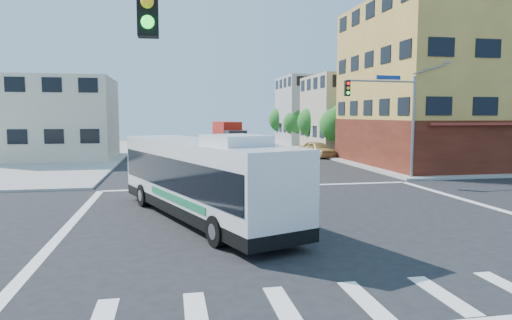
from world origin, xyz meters
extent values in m
plane|color=black|center=(0.00, 0.00, 0.00)|extent=(120.00, 120.00, 0.00)
cube|color=gray|center=(35.00, 35.00, 0.07)|extent=(50.00, 50.00, 0.15)
cube|color=gold|center=(20.00, 18.50, 7.00)|extent=(18.00, 15.00, 14.00)
cube|color=maroon|center=(20.00, 18.50, 2.00)|extent=(18.09, 15.08, 4.00)
cube|color=tan|center=(17.00, 34.00, 4.50)|extent=(12.00, 10.00, 9.00)
cube|color=#A5A5A0|center=(17.00, 48.00, 5.00)|extent=(12.00, 10.00, 10.00)
cube|color=beige|center=(-17.00, 30.00, 4.00)|extent=(12.00, 10.00, 8.00)
cylinder|color=gray|center=(10.80, 10.80, 3.50)|extent=(0.18, 0.18, 7.00)
cylinder|color=gray|center=(8.30, 10.55, 6.60)|extent=(5.01, 0.62, 0.12)
cube|color=black|center=(5.80, 10.30, 6.10)|extent=(0.32, 0.30, 1.00)
sphere|color=#FF0C0C|center=(5.80, 10.13, 6.40)|extent=(0.20, 0.20, 0.20)
sphere|color=yellow|center=(5.80, 10.13, 6.10)|extent=(0.20, 0.20, 0.20)
sphere|color=#19FF33|center=(5.80, 10.13, 5.80)|extent=(0.20, 0.20, 0.20)
cube|color=navy|center=(8.80, 10.60, 6.85)|extent=(1.80, 0.22, 0.28)
cube|color=gray|center=(13.30, 11.05, 8.00)|extent=(0.50, 0.22, 0.14)
cube|color=black|center=(-5.80, -10.30, 6.10)|extent=(0.32, 0.30, 1.00)
sphere|color=yellow|center=(-5.80, -10.47, 6.10)|extent=(0.20, 0.20, 0.20)
sphere|color=#19FF33|center=(-5.80, -10.47, 5.80)|extent=(0.20, 0.20, 0.20)
cylinder|color=#3A2815|center=(11.80, 28.00, 0.96)|extent=(0.28, 0.28, 1.92)
sphere|color=#1E611B|center=(11.80, 28.00, 3.37)|extent=(3.60, 3.60, 3.60)
sphere|color=#1E611B|center=(12.20, 27.70, 4.27)|extent=(2.52, 2.52, 2.52)
cylinder|color=#3A2815|center=(11.80, 36.00, 1.00)|extent=(0.28, 0.28, 1.99)
sphere|color=#1E611B|center=(11.80, 36.00, 3.51)|extent=(3.80, 3.80, 3.80)
sphere|color=#1E611B|center=(12.20, 35.70, 4.46)|extent=(2.66, 2.66, 2.66)
cylinder|color=#3A2815|center=(11.80, 44.00, 0.94)|extent=(0.28, 0.28, 1.89)
sphere|color=#1E611B|center=(11.80, 44.00, 3.25)|extent=(3.40, 3.40, 3.40)
sphere|color=#1E611B|center=(12.20, 43.70, 4.10)|extent=(2.38, 2.38, 2.38)
cylinder|color=#3A2815|center=(11.80, 52.00, 1.01)|extent=(0.28, 0.28, 2.03)
sphere|color=#1E611B|center=(11.80, 52.00, 3.63)|extent=(4.00, 4.00, 4.00)
sphere|color=#1E611B|center=(12.20, 51.70, 4.63)|extent=(2.80, 2.80, 2.80)
cube|color=black|center=(-4.27, 1.27, 0.57)|extent=(6.82, 12.57, 0.47)
cube|color=silver|center=(-4.27, 1.27, 1.84)|extent=(6.80, 12.55, 2.95)
cube|color=black|center=(-4.27, 1.27, 2.02)|extent=(6.72, 12.22, 1.29)
cube|color=black|center=(-6.41, 7.02, 1.91)|extent=(2.29, 0.90, 1.40)
cube|color=#E5590C|center=(-6.42, 7.05, 2.95)|extent=(1.87, 0.74, 0.29)
cube|color=silver|center=(-4.27, 1.27, 3.25)|extent=(6.67, 12.30, 0.12)
cube|color=silver|center=(-3.18, -1.64, 3.49)|extent=(2.52, 2.78, 0.37)
cube|color=#177748|center=(-5.33, 0.32, 1.09)|extent=(2.00, 5.34, 0.29)
cube|color=#177748|center=(-2.84, 1.25, 1.09)|extent=(2.00, 5.34, 0.29)
cylinder|color=black|center=(-6.81, 4.56, 0.54)|extent=(0.67, 1.12, 1.08)
cylinder|color=#99999E|center=(-6.94, 4.50, 0.54)|extent=(0.23, 0.52, 0.54)
cylinder|color=black|center=(-4.49, 5.42, 0.54)|extent=(0.67, 1.12, 1.08)
cylinder|color=#99999E|center=(-4.36, 5.47, 0.54)|extent=(0.23, 0.52, 0.54)
cylinder|color=black|center=(-4.04, -2.89, 0.54)|extent=(0.67, 1.12, 1.08)
cylinder|color=#99999E|center=(-4.17, -2.94, 0.54)|extent=(0.23, 0.52, 0.54)
cylinder|color=black|center=(-1.72, -2.02, 0.54)|extent=(0.67, 1.12, 1.08)
cylinder|color=#99999E|center=(-1.59, -1.97, 0.54)|extent=(0.23, 0.52, 0.54)
cube|color=#252429|center=(2.27, 36.43, 1.27)|extent=(2.56, 2.48, 2.54)
cube|color=black|center=(2.41, 35.51, 1.66)|extent=(2.04, 0.40, 0.98)
cube|color=#AE1B10|center=(1.67, 40.09, 2.05)|extent=(3.19, 5.78, 2.93)
cube|color=black|center=(1.86, 38.93, 0.54)|extent=(3.37, 8.06, 0.29)
cylinder|color=black|center=(1.22, 36.46, 0.49)|extent=(0.43, 1.01, 0.98)
cylinder|color=black|center=(3.25, 36.78, 0.49)|extent=(0.43, 1.01, 0.98)
cylinder|color=black|center=(0.77, 39.25, 0.49)|extent=(0.43, 1.01, 0.98)
cylinder|color=black|center=(2.80, 39.58, 0.49)|extent=(0.43, 1.01, 0.98)
cylinder|color=black|center=(0.38, 41.66, 0.49)|extent=(0.43, 1.01, 0.98)
cylinder|color=black|center=(2.41, 41.99, 0.49)|extent=(0.43, 1.01, 0.98)
imported|color=tan|center=(9.52, 27.37, 0.84)|extent=(3.10, 5.25, 1.68)
camera|label=1|loc=(-5.50, -17.73, 4.40)|focal=32.00mm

